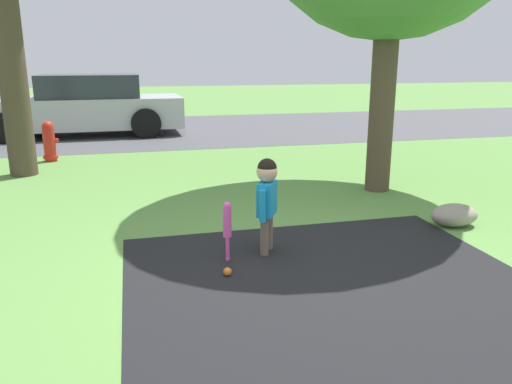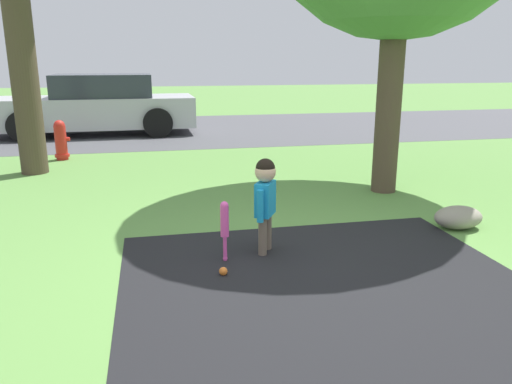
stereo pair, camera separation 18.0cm
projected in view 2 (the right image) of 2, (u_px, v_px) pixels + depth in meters
ground_plane at (302, 265)px, 4.32m from camera, size 60.00×60.00×0.00m
street_strip at (200, 129)px, 12.71m from camera, size 40.00×6.00×0.01m
child at (265, 192)px, 4.46m from camera, size 0.24×0.32×0.88m
baseball_bat at (225, 223)px, 4.32m from camera, size 0.07×0.07×0.54m
sports_ball at (223, 271)px, 4.10m from camera, size 0.07×0.07×0.07m
fire_hydrant at (61, 140)px, 8.76m from camera, size 0.28×0.25×0.70m
parked_car at (97, 106)px, 11.70m from camera, size 4.60×2.00×1.39m
edging_rock at (458, 217)px, 5.22m from camera, size 0.52×0.36×0.24m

